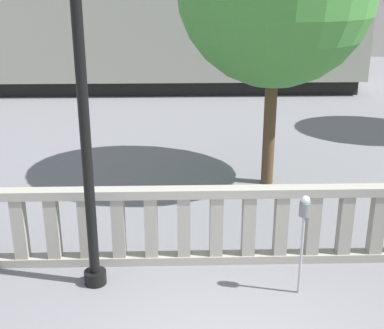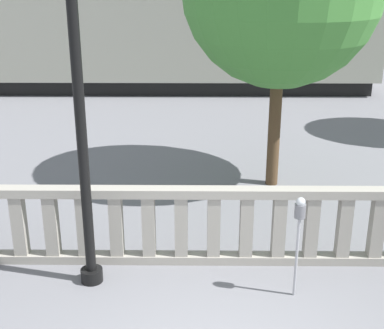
# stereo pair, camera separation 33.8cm
# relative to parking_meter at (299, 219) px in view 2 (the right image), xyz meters

# --- Properties ---
(balustrade) EXTENTS (16.08, 0.24, 1.28)m
(balustrade) POSITION_rel_parking_meter_xyz_m (-1.14, 0.91, -0.56)
(balustrade) COLOR gray
(balustrade) RESTS_ON ground
(parking_meter) EXTENTS (0.15, 0.15, 1.53)m
(parking_meter) POSITION_rel_parking_meter_xyz_m (0.00, 0.00, 0.00)
(parking_meter) COLOR #99999E
(parking_meter) RESTS_ON ground
(train_near) EXTENTS (22.57, 3.19, 4.60)m
(train_near) POSITION_rel_parking_meter_xyz_m (-5.83, 14.20, 0.89)
(train_near) COLOR black
(train_near) RESTS_ON ground
(train_far) EXTENTS (29.88, 2.69, 4.02)m
(train_far) POSITION_rel_parking_meter_xyz_m (-0.11, 27.45, 0.59)
(train_far) COLOR black
(train_far) RESTS_ON ground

